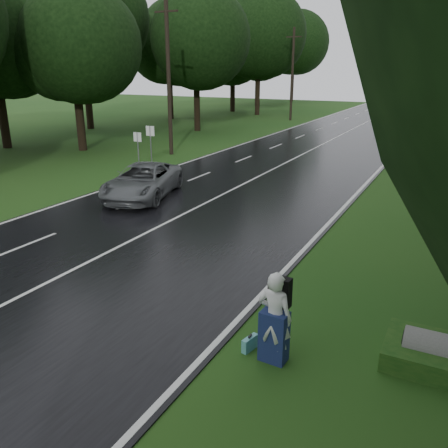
# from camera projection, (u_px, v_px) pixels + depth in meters

# --- Properties ---
(ground) EXTENTS (160.00, 160.00, 0.00)m
(ground) POSITION_uv_depth(u_px,v_px,m) (45.00, 285.00, 13.35)
(ground) COLOR #214715
(ground) RESTS_ON ground
(road) EXTENTS (12.00, 140.00, 0.04)m
(road) POSITION_uv_depth(u_px,v_px,m) (285.00, 163.00, 30.18)
(road) COLOR black
(road) RESTS_ON ground
(lane_center) EXTENTS (0.12, 140.00, 0.01)m
(lane_center) POSITION_uv_depth(u_px,v_px,m) (286.00, 163.00, 30.17)
(lane_center) COLOR silver
(lane_center) RESTS_ON road
(grey_car) EXTENTS (4.03, 6.09, 1.55)m
(grey_car) POSITION_uv_depth(u_px,v_px,m) (143.00, 181.00, 22.03)
(grey_car) COLOR #535759
(grey_car) RESTS_ON road
(far_car) EXTENTS (2.76, 4.41, 1.37)m
(far_car) POSITION_uv_depth(u_px,v_px,m) (390.00, 114.00, 54.02)
(far_car) COLOR black
(far_car) RESTS_ON road
(hitchhiker) EXTENTS (0.77, 0.70, 2.05)m
(hitchhiker) POSITION_uv_depth(u_px,v_px,m) (275.00, 320.00, 9.66)
(hitchhiker) COLOR silver
(hitchhiker) RESTS_ON ground
(suitcase) EXTENTS (0.23, 0.47, 0.32)m
(suitcase) POSITION_uv_depth(u_px,v_px,m) (250.00, 343.00, 10.24)
(suitcase) COLOR #56A6A7
(suitcase) RESTS_ON ground
(culvert) EXTENTS (1.47, 0.74, 0.74)m
(culvert) POSITION_uv_depth(u_px,v_px,m) (438.00, 366.00, 9.74)
(culvert) COLOR slate
(culvert) RESTS_ON ground
(utility_pole_mid) EXTENTS (1.80, 0.28, 10.47)m
(utility_pole_mid) POSITION_uv_depth(u_px,v_px,m) (171.00, 154.00, 33.41)
(utility_pole_mid) COLOR black
(utility_pole_mid) RESTS_ON ground
(utility_pole_far) EXTENTS (1.80, 0.28, 10.19)m
(utility_pole_far) POSITION_uv_depth(u_px,v_px,m) (290.00, 120.00, 54.80)
(utility_pole_far) COLOR black
(utility_pole_far) RESTS_ON ground
(road_sign_a) EXTENTS (0.55, 0.10, 2.28)m
(road_sign_a) POSITION_uv_depth(u_px,v_px,m) (139.00, 170.00, 28.22)
(road_sign_a) COLOR white
(road_sign_a) RESTS_ON ground
(road_sign_b) EXTENTS (0.61, 0.10, 2.52)m
(road_sign_b) POSITION_uv_depth(u_px,v_px,m) (152.00, 166.00, 29.31)
(road_sign_b) COLOR white
(road_sign_b) RESTS_ON ground
(tree_left_d) EXTENTS (8.42, 8.42, 13.15)m
(tree_left_d) POSITION_uv_depth(u_px,v_px,m) (83.00, 150.00, 35.06)
(tree_left_d) COLOR black
(tree_left_d) RESTS_ON ground
(tree_left_e) EXTENTS (9.51, 9.51, 14.85)m
(tree_left_e) POSITION_uv_depth(u_px,v_px,m) (197.00, 131.00, 45.81)
(tree_left_e) COLOR black
(tree_left_e) RESTS_ON ground
(tree_left_f) EXTENTS (11.04, 11.04, 17.25)m
(tree_left_f) POSITION_uv_depth(u_px,v_px,m) (257.00, 115.00, 61.21)
(tree_left_f) COLOR black
(tree_left_f) RESTS_ON ground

